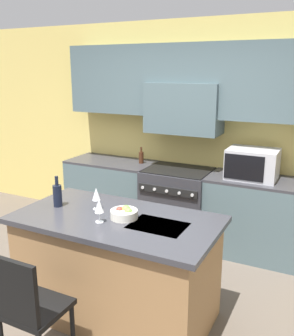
{
  "coord_description": "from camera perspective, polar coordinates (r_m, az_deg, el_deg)",
  "views": [
    {
      "loc": [
        1.64,
        -2.29,
        2.11
      ],
      "look_at": [
        0.06,
        0.86,
        1.17
      ],
      "focal_mm": 40.0,
      "sensor_mm": 36.0,
      "label": 1
    }
  ],
  "objects": [
    {
      "name": "ground_plane",
      "position": [
        3.51,
        -7.71,
        -22.16
      ],
      "size": [
        10.0,
        10.0,
        0.0
      ],
      "primitive_type": "plane",
      "color": "brown"
    },
    {
      "name": "back_cabinetry",
      "position": [
        4.73,
        6.28,
        8.34
      ],
      "size": [
        10.0,
        0.46,
        2.7
      ],
      "color": "#DBC166",
      "rests_on": "ground_plane"
    },
    {
      "name": "back_counter",
      "position": [
        4.75,
        4.81,
        -5.52
      ],
      "size": [
        3.11,
        0.62,
        0.92
      ],
      "color": "#4C6066",
      "rests_on": "ground_plane"
    },
    {
      "name": "range_stove",
      "position": [
        4.73,
        4.71,
        -5.58
      ],
      "size": [
        0.8,
        0.7,
        0.92
      ],
      "color": "#2D2D33",
      "rests_on": "ground_plane"
    },
    {
      "name": "microwave",
      "position": [
        4.33,
        15.76,
        0.62
      ],
      "size": [
        0.55,
        0.43,
        0.34
      ],
      "color": "#B7B7BC",
      "rests_on": "back_counter"
    },
    {
      "name": "kitchen_island",
      "position": [
        3.33,
        -4.58,
        -14.77
      ],
      "size": [
        1.71,
        0.91,
        0.92
      ],
      "color": "olive",
      "rests_on": "ground_plane"
    },
    {
      "name": "island_chair",
      "position": [
        2.85,
        -17.77,
        -19.4
      ],
      "size": [
        0.42,
        0.4,
        0.94
      ],
      "color": "black",
      "rests_on": "ground_plane"
    },
    {
      "name": "wine_bottle",
      "position": [
        3.41,
        -13.48,
        -4.01
      ],
      "size": [
        0.08,
        0.08,
        0.28
      ],
      "color": "black",
      "rests_on": "kitchen_island"
    },
    {
      "name": "wine_glass_near",
      "position": [
        2.99,
        -7.31,
        -5.86
      ],
      "size": [
        0.07,
        0.07,
        0.19
      ],
      "color": "white",
      "rests_on": "kitchen_island"
    },
    {
      "name": "wine_glass_far",
      "position": [
        3.27,
        -7.74,
        -4.07
      ],
      "size": [
        0.07,
        0.07,
        0.19
      ],
      "color": "white",
      "rests_on": "kitchen_island"
    },
    {
      "name": "fruit_bowl",
      "position": [
        3.09,
        -3.47,
        -6.91
      ],
      "size": [
        0.22,
        0.22,
        0.1
      ],
      "color": "silver",
      "rests_on": "kitchen_island"
    },
    {
      "name": "oil_bottle_on_counter",
      "position": [
        4.87,
        -0.89,
        1.68
      ],
      "size": [
        0.06,
        0.06,
        0.22
      ],
      "color": "#422314",
      "rests_on": "back_counter"
    }
  ]
}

